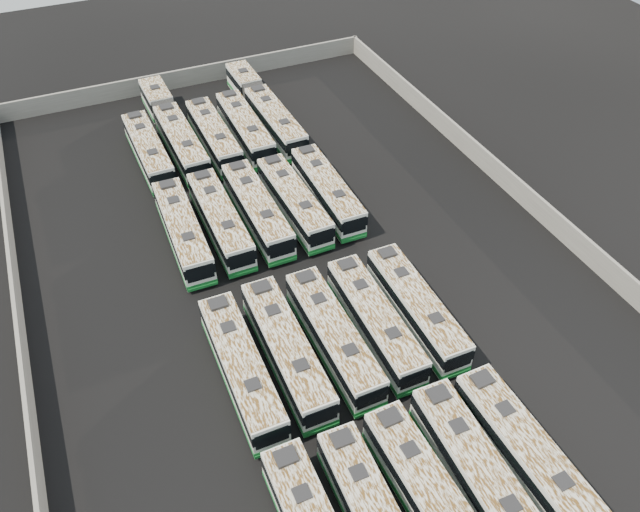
% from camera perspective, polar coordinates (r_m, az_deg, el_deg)
% --- Properties ---
extents(ground, '(140.00, 140.00, 0.00)m').
position_cam_1_polar(ground, '(52.31, -1.19, -1.57)').
color(ground, black).
rests_on(ground, ground).
extents(perimeter_wall, '(45.20, 73.20, 2.20)m').
position_cam_1_polar(perimeter_wall, '(51.55, -1.21, -0.69)').
color(perimeter_wall, slate).
rests_on(perimeter_wall, ground).
extents(bus_front_center, '(2.85, 12.07, 3.39)m').
position_cam_1_polar(bus_front_center, '(39.21, 10.14, -21.10)').
color(bus_front_center, white).
rests_on(bus_front_center, ground).
extents(bus_front_right, '(2.87, 12.30, 3.45)m').
position_cam_1_polar(bus_front_right, '(40.42, 14.33, -18.91)').
color(bus_front_right, white).
rests_on(bus_front_right, ground).
extents(bus_front_far_right, '(2.81, 12.18, 3.42)m').
position_cam_1_polar(bus_front_far_right, '(41.91, 18.42, -16.95)').
color(bus_front_far_right, white).
rests_on(bus_front_far_right, ground).
extents(bus_midfront_far_left, '(2.66, 12.19, 3.43)m').
position_cam_1_polar(bus_midfront_far_left, '(43.91, -7.17, -10.14)').
color(bus_midfront_far_left, white).
rests_on(bus_midfront_far_left, ground).
extents(bus_midfront_left, '(2.70, 12.31, 3.46)m').
position_cam_1_polar(bus_midfront_left, '(44.58, -3.05, -8.59)').
color(bus_midfront_left, white).
rests_on(bus_midfront_left, ground).
extents(bus_midfront_center, '(2.61, 12.06, 3.39)m').
position_cam_1_polar(bus_midfront_center, '(45.36, 1.23, -7.37)').
color(bus_midfront_center, white).
rests_on(bus_midfront_center, ground).
extents(bus_midfront_right, '(2.64, 11.89, 3.34)m').
position_cam_1_polar(bus_midfront_right, '(46.53, 5.05, -5.94)').
color(bus_midfront_right, white).
rests_on(bus_midfront_right, ground).
extents(bus_midfront_far_right, '(2.61, 11.78, 3.31)m').
position_cam_1_polar(bus_midfront_far_right, '(47.85, 8.78, -4.66)').
color(bus_midfront_far_right, white).
rests_on(bus_midfront_far_right, ground).
extents(bus_midback_far_left, '(2.82, 12.14, 3.41)m').
position_cam_1_polar(bus_midback_far_left, '(54.94, -12.42, 2.27)').
color(bus_midback_far_left, white).
rests_on(bus_midback_far_left, ground).
extents(bus_midback_left, '(2.57, 12.10, 3.41)m').
position_cam_1_polar(bus_midback_left, '(55.49, -9.10, 3.28)').
color(bus_midback_left, white).
rests_on(bus_midback_left, ground).
extents(bus_midback_center, '(2.65, 12.23, 3.44)m').
position_cam_1_polar(bus_midback_center, '(56.14, -5.76, 4.22)').
color(bus_midback_center, white).
rests_on(bus_midback_center, ground).
extents(bus_midback_right, '(2.80, 11.99, 3.36)m').
position_cam_1_polar(bus_midback_right, '(56.93, -2.39, 5.00)').
color(bus_midback_right, white).
rests_on(bus_midback_right, ground).
extents(bus_midback_far_right, '(2.69, 11.95, 3.36)m').
position_cam_1_polar(bus_midback_far_right, '(58.20, 0.66, 6.00)').
color(bus_midback_far_right, white).
rests_on(bus_midback_far_right, ground).
extents(bus_back_far_left, '(2.77, 11.94, 3.35)m').
position_cam_1_polar(bus_back_far_left, '(65.94, -15.40, 9.23)').
color(bus_back_far_left, white).
rests_on(bus_back_far_left, ground).
extents(bus_back_left, '(2.99, 19.06, 3.45)m').
position_cam_1_polar(bus_back_left, '(69.10, -13.27, 11.34)').
color(bus_back_left, white).
rests_on(bus_back_left, ground).
extents(bus_back_center, '(2.64, 12.03, 3.38)m').
position_cam_1_polar(bus_back_center, '(66.88, -9.66, 10.74)').
color(bus_back_center, white).
rests_on(bus_back_center, ground).
extents(bus_back_right, '(2.68, 12.27, 3.45)m').
position_cam_1_polar(bus_back_right, '(67.63, -6.85, 11.49)').
color(bus_back_right, white).
rests_on(bus_back_right, ground).
extents(bus_back_far_right, '(2.84, 18.86, 3.41)m').
position_cam_1_polar(bus_back_far_right, '(71.17, -5.09, 13.31)').
color(bus_back_far_right, white).
rests_on(bus_back_far_right, ground).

